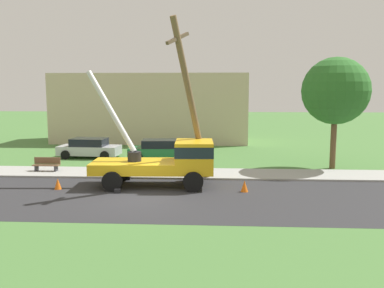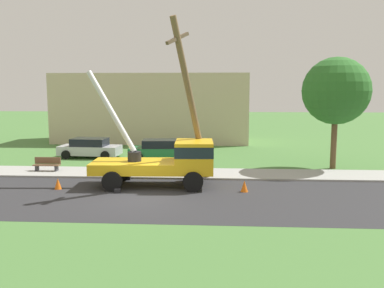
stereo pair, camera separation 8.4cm
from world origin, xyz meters
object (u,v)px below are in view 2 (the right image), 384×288
object	(u,v)px
parked_sedan_silver	(90,148)
traffic_cone_behind	(58,184)
utility_truck	(169,159)
traffic_cone_ahead	(244,186)
roadside_tree_near	(336,91)
leaning_utility_pole	(191,101)
parked_sedan_green	(160,150)
park_bench	(47,165)

from	to	relation	value
parked_sedan_silver	traffic_cone_behind	bearing A→B (deg)	-81.95
utility_truck	parked_sedan_silver	xyz separation A→B (m)	(-6.85, 8.53, -0.70)
traffic_cone_ahead	roadside_tree_near	distance (m)	9.86
leaning_utility_pole	parked_sedan_silver	xyz separation A→B (m)	(-7.95, 8.04, -3.66)
leaning_utility_pole	parked_sedan_green	world-z (taller)	leaning_utility_pole
parked_sedan_silver	roadside_tree_near	bearing A→B (deg)	-10.82
traffic_cone_ahead	leaning_utility_pole	bearing A→B (deg)	151.13
parked_sedan_silver	roadside_tree_near	world-z (taller)	roadside_tree_near
utility_truck	parked_sedan_silver	size ratio (longest dim) A/B	1.53
utility_truck	park_bench	world-z (taller)	utility_truck
traffic_cone_behind	utility_truck	bearing A→B (deg)	10.72
leaning_utility_pole	traffic_cone_ahead	distance (m)	5.14
park_bench	traffic_cone_behind	bearing A→B (deg)	-60.93
leaning_utility_pole	roadside_tree_near	bearing A→B (deg)	29.23
leaning_utility_pole	roadside_tree_near	distance (m)	9.97
utility_truck	leaning_utility_pole	bearing A→B (deg)	23.86
parked_sedan_silver	park_bench	distance (m)	5.55
traffic_cone_ahead	parked_sedan_green	size ratio (longest dim) A/B	0.12
traffic_cone_ahead	traffic_cone_behind	size ratio (longest dim) A/B	1.00
roadside_tree_near	parked_sedan_green	bearing A→B (deg)	166.98
leaning_utility_pole	traffic_cone_behind	distance (m)	7.91
roadside_tree_near	park_bench	bearing A→B (deg)	-172.57
leaning_utility_pole	parked_sedan_green	xyz separation A→B (m)	(-2.67, 7.49, -3.66)
utility_truck	leaning_utility_pole	distance (m)	3.20
parked_sedan_silver	parked_sedan_green	world-z (taller)	same
traffic_cone_ahead	parked_sedan_silver	world-z (taller)	parked_sedan_silver
parked_sedan_green	traffic_cone_behind	bearing A→B (deg)	-113.51
parked_sedan_silver	roadside_tree_near	distance (m)	17.44
leaning_utility_pole	parked_sedan_silver	bearing A→B (deg)	134.65
traffic_cone_behind	parked_sedan_green	world-z (taller)	parked_sedan_green
leaning_utility_pole	utility_truck	bearing A→B (deg)	-156.14
leaning_utility_pole	traffic_cone_ahead	xyz separation A→B (m)	(2.72, -1.50, -4.09)
parked_sedan_silver	traffic_cone_ahead	bearing A→B (deg)	-41.82
traffic_cone_ahead	park_bench	size ratio (longest dim) A/B	0.35
traffic_cone_ahead	parked_sedan_silver	size ratio (longest dim) A/B	0.12
traffic_cone_ahead	roadside_tree_near	world-z (taller)	roadside_tree_near
traffic_cone_ahead	roadside_tree_near	bearing A→B (deg)	46.83
traffic_cone_behind	parked_sedan_green	distance (m)	9.84
traffic_cone_behind	parked_sedan_green	size ratio (longest dim) A/B	0.12
traffic_cone_behind	roadside_tree_near	size ratio (longest dim) A/B	0.08
parked_sedan_green	traffic_cone_ahead	bearing A→B (deg)	-59.05
traffic_cone_ahead	parked_sedan_green	world-z (taller)	parked_sedan_green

